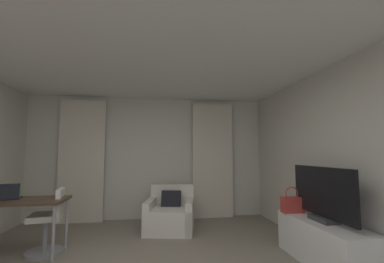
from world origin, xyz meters
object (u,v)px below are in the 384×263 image
Objects in this scene: armchair at (170,215)px; handbag_primary at (292,204)px; tv_flatscreen at (322,195)px; desk_chair at (49,224)px; desk at (14,205)px; tv_console at (324,243)px; laptop at (7,196)px.

handbag_primary reaches higher than armchair.
tv_flatscreen is 3.07× the size of handbag_primary.
desk_chair is 0.78× the size of tv_flatscreen.
desk is at bearing 174.81° from handbag_primary.
handbag_primary is (-0.13, 0.49, -0.20)m from tv_flatscreen.
handbag_primary is at bearing 105.66° from tv_console.
laptop reaches higher than tv_console.
desk_chair is at bearing 165.45° from tv_flatscreen.
handbag_primary is (3.96, -0.38, -0.15)m from laptop.
handbag_primary is at bearing -5.19° from desk.
tv_flatscreen reaches higher than handbag_primary.
desk is 0.52m from desk_chair.
tv_console is at bearing -14.37° from desk_chair.
armchair is at bearing 136.51° from tv_console.
desk_chair reaches higher than tv_console.
tv_flatscreen is (1.81, -1.73, 0.60)m from armchair.
armchair is 2.57m from tv_flatscreen.
laptop reaches higher than armchair.
desk is at bearing -167.96° from desk_chair.
laptop is 1.01× the size of handbag_primary.
handbag_primary is (3.85, -0.35, -0.03)m from desk.
desk is 1.16× the size of tv_flatscreen.
laptop is at bearing -159.29° from armchair.
armchair is at bearing 143.47° from handbag_primary.
desk_chair is at bearing -155.45° from armchair.
desk is at bearing 168.30° from tv_console.
laptop is (-0.11, 0.03, 0.12)m from desk.
laptop is 3.98m from handbag_primary.
tv_flatscreen reaches higher than desk_chair.
armchair is at bearing 22.30° from desk.
tv_flatscreen reaches higher than desk.
laptop reaches higher than desk.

